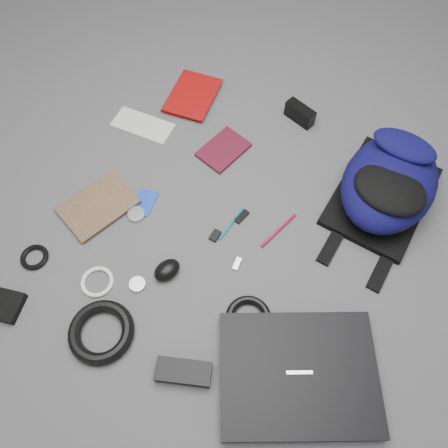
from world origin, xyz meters
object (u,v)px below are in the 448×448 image
at_px(laptop, 298,374).
at_px(comic_book, 84,190).
at_px(pouch, 6,306).
at_px(compact_camera, 300,114).
at_px(backpack, 389,182).
at_px(textbook_red, 172,90).
at_px(dvd_case, 223,150).
at_px(power_brick, 184,372).
at_px(mouse, 167,270).

height_order(laptop, comic_book, laptop).
bearing_deg(pouch, compact_camera, 65.72).
bearing_deg(laptop, compact_camera, 84.52).
bearing_deg(backpack, compact_camera, 157.07).
bearing_deg(textbook_red, dvd_case, -35.15).
xyz_separation_m(textbook_red, power_brick, (0.54, -0.86, 0.01)).
bearing_deg(dvd_case, compact_camera, 69.94).
xyz_separation_m(dvd_case, power_brick, (0.25, -0.70, 0.01)).
xyz_separation_m(laptop, power_brick, (-0.27, -0.13, -0.00)).
distance_m(laptop, power_brick, 0.30).
height_order(backpack, comic_book, backpack).
distance_m(textbook_red, dvd_case, 0.33).
bearing_deg(laptop, pouch, 166.50).
height_order(laptop, power_brick, laptop).
height_order(dvd_case, mouse, mouse).
distance_m(backpack, power_brick, 0.82).
bearing_deg(laptop, backpack, 59.79).
bearing_deg(comic_book, compact_camera, 70.99).
bearing_deg(dvd_case, mouse, -67.61).
xyz_separation_m(laptop, textbook_red, (-0.81, 0.72, -0.01)).
height_order(backpack, textbook_red, backpack).
bearing_deg(pouch, textbook_red, 90.51).
xyz_separation_m(backpack, mouse, (-0.48, -0.54, -0.07)).
relative_size(backpack, comic_book, 1.91).
xyz_separation_m(backpack, pouch, (-0.83, -0.84, -0.08)).
bearing_deg(pouch, mouse, 40.47).
bearing_deg(pouch, power_brick, 7.97).
bearing_deg(mouse, dvd_case, 119.60).
distance_m(dvd_case, pouch, 0.83).
distance_m(backpack, dvd_case, 0.55).
distance_m(mouse, power_brick, 0.29).
xyz_separation_m(textbook_red, dvd_case, (0.30, -0.16, -0.01)).
height_order(comic_book, dvd_case, comic_book).
relative_size(textbook_red, pouch, 2.47).
height_order(laptop, compact_camera, compact_camera).
xyz_separation_m(backpack, compact_camera, (-0.36, 0.19, -0.06)).
distance_m(backpack, laptop, 0.64).
relative_size(power_brick, pouch, 1.63).
relative_size(textbook_red, compact_camera, 1.97).
relative_size(comic_book, compact_camera, 2.02).
xyz_separation_m(power_brick, pouch, (-0.54, -0.08, -0.01)).
distance_m(textbook_red, mouse, 0.73).
relative_size(laptop, compact_camera, 3.65).
bearing_deg(power_brick, compact_camera, 73.58).
distance_m(compact_camera, pouch, 1.13).
height_order(textbook_red, power_brick, power_brick).
bearing_deg(comic_book, backpack, 46.51).
bearing_deg(power_brick, dvd_case, 88.70).
distance_m(laptop, textbook_red, 1.09).
bearing_deg(pouch, laptop, 14.51).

